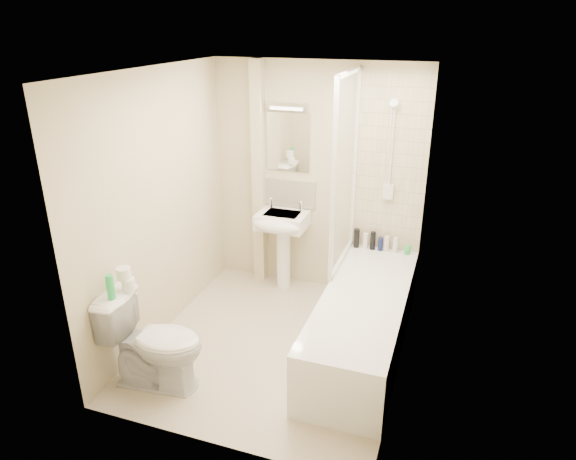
% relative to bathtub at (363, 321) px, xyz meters
% --- Properties ---
extents(floor, '(2.50, 2.50, 0.00)m').
position_rel_bathtub_xyz_m(floor, '(-0.75, -0.20, -0.29)').
color(floor, beige).
rests_on(floor, ground).
extents(wall_back, '(2.20, 0.02, 2.40)m').
position_rel_bathtub_xyz_m(wall_back, '(-0.75, 1.05, 0.91)').
color(wall_back, beige).
rests_on(wall_back, ground).
extents(wall_left, '(0.02, 2.50, 2.40)m').
position_rel_bathtub_xyz_m(wall_left, '(-1.85, -0.20, 0.91)').
color(wall_left, beige).
rests_on(wall_left, ground).
extents(wall_right, '(0.02, 2.50, 2.40)m').
position_rel_bathtub_xyz_m(wall_right, '(0.35, -0.20, 0.91)').
color(wall_right, beige).
rests_on(wall_right, ground).
extents(ceiling, '(2.20, 2.50, 0.02)m').
position_rel_bathtub_xyz_m(ceiling, '(-0.75, -0.20, 2.11)').
color(ceiling, white).
rests_on(ceiling, wall_back).
extents(tile_back, '(0.70, 0.01, 1.75)m').
position_rel_bathtub_xyz_m(tile_back, '(0.00, 1.04, 1.14)').
color(tile_back, beige).
rests_on(tile_back, wall_back).
extents(tile_right, '(0.01, 2.10, 1.75)m').
position_rel_bathtub_xyz_m(tile_right, '(0.34, 0.00, 1.14)').
color(tile_right, beige).
rests_on(tile_right, wall_right).
extents(pipe_boxing, '(0.12, 0.12, 2.40)m').
position_rel_bathtub_xyz_m(pipe_boxing, '(-1.37, 0.99, 0.91)').
color(pipe_boxing, beige).
rests_on(pipe_boxing, ground).
extents(splashback, '(0.60, 0.02, 0.30)m').
position_rel_bathtub_xyz_m(splashback, '(-1.06, 1.04, 0.74)').
color(splashback, beige).
rests_on(splashback, wall_back).
extents(mirror, '(0.46, 0.01, 0.60)m').
position_rel_bathtub_xyz_m(mirror, '(-1.06, 1.04, 1.29)').
color(mirror, white).
rests_on(mirror, wall_back).
extents(strip_light, '(0.42, 0.07, 0.07)m').
position_rel_bathtub_xyz_m(strip_light, '(-1.06, 1.02, 1.66)').
color(strip_light, silver).
rests_on(strip_light, wall_back).
extents(bathtub, '(0.70, 2.10, 0.55)m').
position_rel_bathtub_xyz_m(bathtub, '(0.00, 0.00, 0.00)').
color(bathtub, white).
rests_on(bathtub, ground).
extents(shower_screen, '(0.04, 0.92, 1.80)m').
position_rel_bathtub_xyz_m(shower_screen, '(-0.35, 0.60, 1.16)').
color(shower_screen, white).
rests_on(shower_screen, bathtub).
extents(shower_fixture, '(0.10, 0.16, 0.99)m').
position_rel_bathtub_xyz_m(shower_fixture, '(-0.00, 0.99, 1.26)').
color(shower_fixture, white).
rests_on(shower_fixture, wall_back).
extents(pedestal_sink, '(0.51, 0.48, 0.99)m').
position_rel_bathtub_xyz_m(pedestal_sink, '(-1.06, 0.81, 0.41)').
color(pedestal_sink, white).
rests_on(pedestal_sink, ground).
extents(bottle_black_a, '(0.06, 0.06, 0.20)m').
position_rel_bathtub_xyz_m(bottle_black_a, '(-0.28, 0.96, 0.36)').
color(bottle_black_a, black).
rests_on(bottle_black_a, bathtub).
extents(bottle_white_a, '(0.05, 0.05, 0.17)m').
position_rel_bathtub_xyz_m(bottle_white_a, '(-0.19, 0.96, 0.34)').
color(bottle_white_a, white).
rests_on(bottle_white_a, bathtub).
extents(bottle_black_b, '(0.05, 0.05, 0.19)m').
position_rel_bathtub_xyz_m(bottle_black_b, '(-0.11, 0.96, 0.36)').
color(bottle_black_b, black).
rests_on(bottle_black_b, bathtub).
extents(bottle_blue, '(0.05, 0.05, 0.14)m').
position_rel_bathtub_xyz_m(bottle_blue, '(-0.03, 0.96, 0.33)').
color(bottle_blue, '#121C4F').
rests_on(bottle_blue, bathtub).
extents(bottle_cream, '(0.05, 0.05, 0.16)m').
position_rel_bathtub_xyz_m(bottle_cream, '(0.03, 0.96, 0.34)').
color(bottle_cream, beige).
rests_on(bottle_cream, bathtub).
extents(bottle_white_b, '(0.05, 0.05, 0.16)m').
position_rel_bathtub_xyz_m(bottle_white_b, '(0.12, 0.96, 0.34)').
color(bottle_white_b, white).
rests_on(bottle_white_b, bathtub).
extents(bottle_green, '(0.06, 0.06, 0.08)m').
position_rel_bathtub_xyz_m(bottle_green, '(0.24, 0.96, 0.30)').
color(bottle_green, green).
rests_on(bottle_green, bathtub).
extents(toilet, '(0.60, 0.87, 0.79)m').
position_rel_bathtub_xyz_m(toilet, '(-1.47, -1.01, 0.11)').
color(toilet, white).
rests_on(toilet, ground).
extents(toilet_roll_lower, '(0.10, 0.10, 0.09)m').
position_rel_bathtub_xyz_m(toilet_roll_lower, '(-1.69, -0.95, 0.55)').
color(toilet_roll_lower, white).
rests_on(toilet_roll_lower, toilet).
extents(toilet_roll_upper, '(0.11, 0.11, 0.09)m').
position_rel_bathtub_xyz_m(toilet_roll_upper, '(-1.71, -0.96, 0.65)').
color(toilet_roll_upper, white).
rests_on(toilet_roll_upper, toilet_roll_lower).
extents(green_bottle, '(0.06, 0.06, 0.20)m').
position_rel_bathtub_xyz_m(green_bottle, '(-1.73, -1.11, 0.60)').
color(green_bottle, green).
rests_on(green_bottle, toilet).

